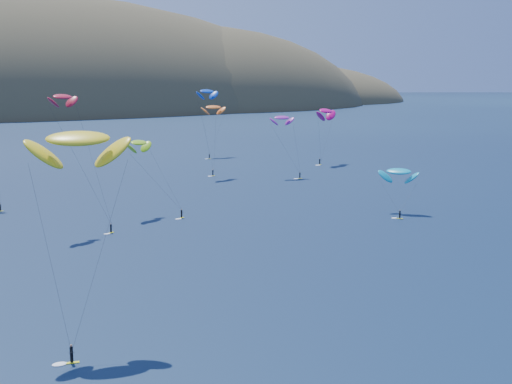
{
  "coord_description": "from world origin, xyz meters",
  "views": [
    {
      "loc": [
        -55.18,
        -34.39,
        31.06
      ],
      "look_at": [
        3.45,
        80.0,
        9.0
      ],
      "focal_mm": 50.0,
      "sensor_mm": 36.0,
      "label": 1
    }
  ],
  "objects": [
    {
      "name": "island",
      "position": [
        39.4,
        562.36,
        -10.74
      ],
      "size": [
        730.0,
        300.0,
        210.0
      ],
      "color": "#3D3526",
      "rests_on": "ground"
    },
    {
      "name": "kitesurfer_2",
      "position": [
        -36.28,
        47.1,
        23.32
      ],
      "size": [
        11.87,
        12.08,
        26.46
      ],
      "rotation": [
        0.0,
        0.0,
        -0.17
      ],
      "color": "yellow",
      "rests_on": "ground"
    },
    {
      "name": "kitesurfer_3",
      "position": [
        -7.96,
        112.98,
        15.59
      ],
      "size": [
        10.96,
        12.42,
        17.68
      ],
      "rotation": [
        0.0,
        0.0,
        0.61
      ],
      "color": "yellow",
      "rests_on": "ground"
    },
    {
      "name": "kitesurfer_4",
      "position": [
        28.53,
        160.61,
        24.79
      ],
      "size": [
        8.82,
        6.76,
        27.1
      ],
      "rotation": [
        0.0,
        0.0,
        0.38
      ],
      "color": "yellow",
      "rests_on": "ground"
    },
    {
      "name": "kitesurfer_5",
      "position": [
        43.61,
        89.42,
        9.02
      ],
      "size": [
        9.27,
        11.66,
        11.4
      ],
      "rotation": [
        0.0,
        0.0,
        -0.88
      ],
      "color": "yellow",
      "rests_on": "ground"
    },
    {
      "name": "kitesurfer_6",
      "position": [
        47.15,
        148.62,
        17.2
      ],
      "size": [
        7.58,
        9.73,
        19.3
      ],
      "rotation": [
        0.0,
        0.0,
        -0.1
      ],
      "color": "yellow",
      "rests_on": "ground"
    },
    {
      "name": "kitesurfer_8",
      "position": [
        74.72,
        167.8,
        17.54
      ],
      "size": [
        11.73,
        9.64,
        20.55
      ],
      "rotation": [
        0.0,
        0.0,
        0.52
      ],
      "color": "yellow",
      "rests_on": "ground"
    },
    {
      "name": "kitesurfer_9",
      "position": [
        -25.35,
        105.51,
        25.9
      ],
      "size": [
        10.9,
        11.44,
        27.91
      ],
      "rotation": [
        0.0,
        0.0,
        0.55
      ],
      "color": "yellow",
      "rests_on": "ground"
    },
    {
      "name": "kitesurfer_11",
      "position": [
        49.68,
        204.29,
        17.68
      ],
      "size": [
        10.59,
        10.58,
        20.24
      ],
      "rotation": [
        0.0,
        0.0,
        0.01
      ],
      "color": "yellow",
      "rests_on": "ground"
    }
  ]
}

